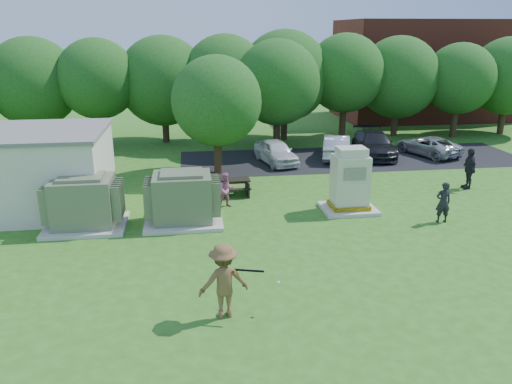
{
  "coord_description": "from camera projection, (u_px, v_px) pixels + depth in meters",
  "views": [
    {
      "loc": [
        -2.43,
        -13.98,
        7.21
      ],
      "look_at": [
        0.0,
        4.0,
        1.3
      ],
      "focal_mm": 35.0,
      "sensor_mm": 36.0,
      "label": 1
    }
  ],
  "objects": [
    {
      "name": "brick_building",
      "position": [
        430.0,
        70.0,
        42.21
      ],
      "size": [
        15.0,
        8.0,
        8.0
      ],
      "primitive_type": "cube",
      "color": "maroon",
      "rests_on": "ground"
    },
    {
      "name": "transformer_right",
      "position": [
        183.0,
        199.0,
        19.3
      ],
      "size": [
        3.0,
        2.4,
        2.07
      ],
      "color": "beige",
      "rests_on": "ground"
    },
    {
      "name": "batter",
      "position": [
        224.0,
        281.0,
        12.9
      ],
      "size": [
        1.43,
        0.97,
        2.05
      ],
      "primitive_type": "imported",
      "rotation": [
        0.0,
        0.0,
        3.31
      ],
      "color": "brown",
      "rests_on": "ground"
    },
    {
      "name": "parking_strip",
      "position": [
        352.0,
        158.0,
        29.33
      ],
      "size": [
        20.0,
        6.0,
        0.01
      ],
      "primitive_type": "cube",
      "color": "#232326",
      "rests_on": "ground"
    },
    {
      "name": "person_walking_right",
      "position": [
        469.0,
        168.0,
        23.55
      ],
      "size": [
        0.63,
        1.2,
        1.95
      ],
      "primitive_type": "imported",
      "rotation": [
        0.0,
        0.0,
        4.58
      ],
      "color": "#232328",
      "rests_on": "ground"
    },
    {
      "name": "person_by_generator",
      "position": [
        443.0,
        202.0,
        19.41
      ],
      "size": [
        0.62,
        0.42,
        1.64
      ],
      "primitive_type": "imported",
      "rotation": [
        0.0,
        0.0,
        3.09
      ],
      "color": "black",
      "rests_on": "ground"
    },
    {
      "name": "car_silver_a",
      "position": [
        336.0,
        146.0,
        29.28
      ],
      "size": [
        2.63,
        4.46,
        1.39
      ],
      "primitive_type": "imported",
      "rotation": [
        0.0,
        0.0,
        2.85
      ],
      "color": "#B0AFB4",
      "rests_on": "ground"
    },
    {
      "name": "batting_equipment",
      "position": [
        249.0,
        273.0,
        12.82
      ],
      "size": [
        1.43,
        0.3,
        0.55
      ],
      "color": "black",
      "rests_on": "ground"
    },
    {
      "name": "tree_row",
      "position": [
        253.0,
        80.0,
        32.08
      ],
      "size": [
        41.3,
        13.3,
        7.3
      ],
      "color": "#47301E",
      "rests_on": "ground"
    },
    {
      "name": "person_at_picnic",
      "position": [
        227.0,
        190.0,
        21.08
      ],
      "size": [
        0.84,
        0.71,
        1.51
      ],
      "primitive_type": "imported",
      "rotation": [
        0.0,
        0.0,
        0.21
      ],
      "color": "#C46790",
      "rests_on": "ground"
    },
    {
      "name": "generator_cabinet",
      "position": [
        350.0,
        183.0,
        20.55
      ],
      "size": [
        2.21,
        1.81,
        2.7
      ],
      "color": "beige",
      "rests_on": "ground"
    },
    {
      "name": "transformer_left",
      "position": [
        84.0,
        203.0,
        18.83
      ],
      "size": [
        3.0,
        2.4,
        2.07
      ],
      "color": "beige",
      "rests_on": "ground"
    },
    {
      "name": "car_dark",
      "position": [
        374.0,
        144.0,
        29.78
      ],
      "size": [
        2.73,
        5.2,
        1.44
      ],
      "primitive_type": "imported",
      "rotation": [
        0.0,
        0.0,
        -0.15
      ],
      "color": "black",
      "rests_on": "ground"
    },
    {
      "name": "ground",
      "position": [
        273.0,
        270.0,
        15.72
      ],
      "size": [
        120.0,
        120.0,
        0.0
      ],
      "primitive_type": "plane",
      "color": "#2D6619",
      "rests_on": "ground"
    },
    {
      "name": "picnic_table",
      "position": [
        231.0,
        185.0,
        22.73
      ],
      "size": [
        1.72,
        1.29,
        0.74
      ],
      "color": "black",
      "rests_on": "ground"
    },
    {
      "name": "car_silver_b",
      "position": [
        428.0,
        146.0,
        30.0
      ],
      "size": [
        3.25,
        4.52,
        1.14
      ],
      "primitive_type": "imported",
      "rotation": [
        0.0,
        0.0,
        3.51
      ],
      "color": "#B1B0B5",
      "rests_on": "ground"
    },
    {
      "name": "car_white",
      "position": [
        276.0,
        152.0,
        28.15
      ],
      "size": [
        2.36,
        4.11,
        1.32
      ],
      "primitive_type": "imported",
      "rotation": [
        0.0,
        0.0,
        0.22
      ],
      "color": "silver",
      "rests_on": "ground"
    }
  ]
}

